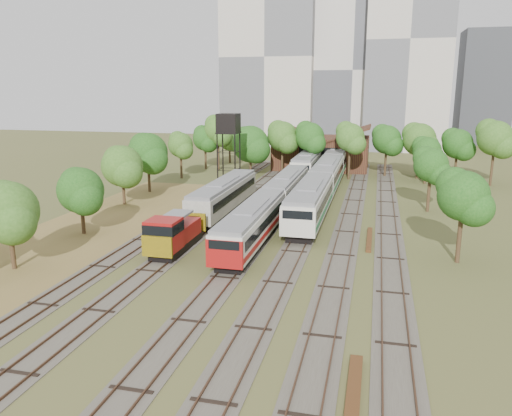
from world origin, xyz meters
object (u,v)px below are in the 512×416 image
(railcar_red_set, at_px, (272,204))
(water_tower, at_px, (228,125))
(shunter_locomotive, at_px, (173,235))
(railcar_green_set, at_px, (327,176))

(railcar_red_set, relative_size, water_tower, 3.34)
(railcar_red_set, distance_m, shunter_locomotive, 13.95)
(railcar_red_set, height_order, water_tower, water_tower)
(railcar_red_set, relative_size, shunter_locomotive, 4.27)
(railcar_green_set, xyz_separation_m, water_tower, (-13.92, -0.35, 6.61))
(railcar_red_set, distance_m, railcar_green_set, 17.97)
(shunter_locomotive, height_order, water_tower, water_tower)
(shunter_locomotive, bearing_deg, railcar_red_set, 64.52)
(water_tower, bearing_deg, shunter_locomotive, -82.50)
(railcar_red_set, distance_m, water_tower, 20.98)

